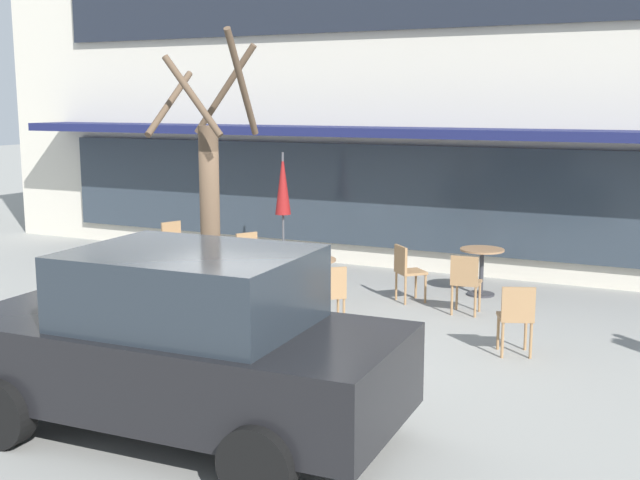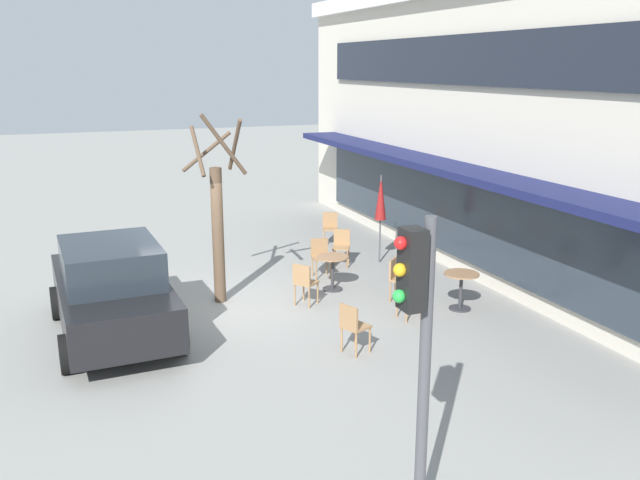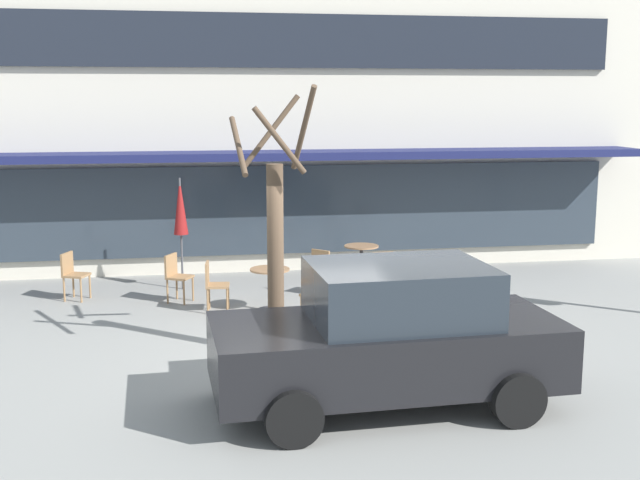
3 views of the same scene
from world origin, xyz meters
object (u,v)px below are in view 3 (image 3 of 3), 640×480
(cafe_chair_0, at_px, (465,287))
(street_tree, at_px, (275,240))
(parked_sedan, at_px, (390,336))
(cafe_chair_1, at_px, (73,272))
(cafe_chair_2, at_px, (381,270))
(cafe_chair_3, at_px, (319,292))
(patio_umbrella_green_folded, at_px, (180,207))
(cafe_chair_6, at_px, (213,282))
(cafe_table_near_wall, at_px, (361,257))
(cafe_table_streetside, at_px, (270,282))
(cafe_chair_4, at_px, (324,268))
(cafe_chair_5, at_px, (176,274))

(cafe_chair_0, xyz_separation_m, street_tree, (-3.43, -1.47, 1.18))
(parked_sedan, bearing_deg, cafe_chair_0, 58.18)
(cafe_chair_1, relative_size, street_tree, 0.23)
(cafe_chair_2, distance_m, cafe_chair_3, 2.12)
(patio_umbrella_green_folded, height_order, cafe_chair_6, patio_umbrella_green_folded)
(cafe_table_near_wall, relative_size, cafe_chair_0, 0.85)
(cafe_table_streetside, xyz_separation_m, parked_sedan, (0.97, -4.67, 0.36))
(cafe_chair_4, height_order, parked_sedan, parked_sedan)
(cafe_chair_2, bearing_deg, cafe_chair_5, 175.83)
(cafe_chair_2, xyz_separation_m, cafe_chair_5, (-3.81, 0.28, 0.00))
(cafe_chair_4, relative_size, cafe_chair_5, 1.00)
(cafe_table_streetside, distance_m, cafe_chair_4, 1.51)
(cafe_chair_5, bearing_deg, cafe_chair_0, -21.11)
(cafe_chair_0, bearing_deg, cafe_table_streetside, 163.28)
(cafe_chair_0, height_order, cafe_chair_3, same)
(cafe_chair_0, xyz_separation_m, cafe_chair_6, (-4.24, 1.08, 0.00))
(parked_sedan, bearing_deg, cafe_chair_5, 115.01)
(cafe_chair_0, xyz_separation_m, cafe_chair_1, (-6.80, 2.37, 0.00))
(cafe_table_streetside, bearing_deg, cafe_table_near_wall, 42.81)
(cafe_table_near_wall, height_order, cafe_chair_0, cafe_chair_0)
(cafe_chair_2, xyz_separation_m, cafe_chair_3, (-1.44, -1.56, 0.00))
(cafe_chair_5, bearing_deg, cafe_chair_1, 165.80)
(cafe_chair_2, height_order, cafe_chair_6, same)
(cafe_chair_1, relative_size, cafe_chair_5, 1.00)
(street_tree, bearing_deg, cafe_chair_4, 69.26)
(cafe_table_near_wall, distance_m, patio_umbrella_green_folded, 3.77)
(cafe_chair_1, height_order, parked_sedan, parked_sedan)
(patio_umbrella_green_folded, bearing_deg, parked_sedan, -69.19)
(cafe_chair_0, distance_m, parked_sedan, 4.36)
(cafe_table_near_wall, bearing_deg, cafe_chair_0, -67.79)
(cafe_chair_0, distance_m, cafe_chair_4, 2.89)
(street_tree, bearing_deg, parked_sedan, -62.92)
(cafe_chair_3, height_order, street_tree, street_tree)
(cafe_chair_2, relative_size, cafe_chair_6, 1.00)
(cafe_table_streetside, distance_m, street_tree, 2.73)
(cafe_table_streetside, relative_size, cafe_chair_3, 0.85)
(cafe_chair_3, xyz_separation_m, street_tree, (-0.89, -1.53, 1.18))
(cafe_table_streetside, relative_size, cafe_chair_0, 0.85)
(cafe_table_near_wall, relative_size, cafe_chair_1, 0.85)
(patio_umbrella_green_folded, height_order, street_tree, street_tree)
(cafe_chair_0, height_order, cafe_chair_6, same)
(cafe_chair_4, bearing_deg, cafe_table_near_wall, 44.85)
(cafe_chair_2, distance_m, cafe_chair_4, 1.09)
(parked_sedan, bearing_deg, cafe_table_streetside, 101.69)
(cafe_table_streetside, height_order, cafe_chair_3, cafe_chair_3)
(cafe_chair_5, relative_size, parked_sedan, 0.21)
(cafe_table_near_wall, xyz_separation_m, cafe_chair_4, (-0.94, -0.93, 0.01))
(cafe_chair_4, relative_size, cafe_chair_6, 1.00)
(cafe_chair_5, distance_m, parked_sedan, 6.17)
(cafe_chair_3, bearing_deg, cafe_table_streetside, 128.15)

